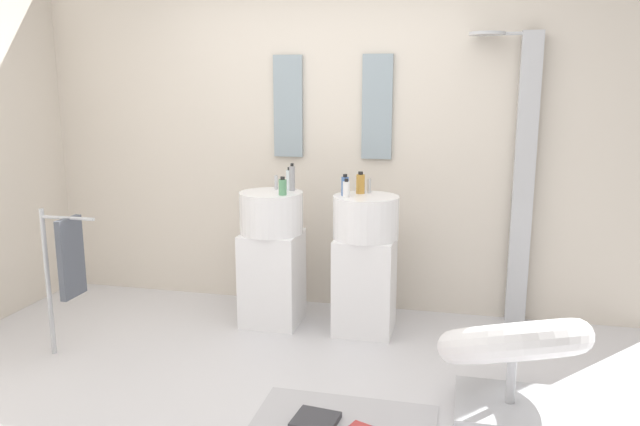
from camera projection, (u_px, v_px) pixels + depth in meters
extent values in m
cube|color=silver|center=(270.00, 406.00, 3.38)|extent=(4.80, 3.60, 0.04)
cube|color=beige|center=(334.00, 138.00, 4.68)|extent=(4.80, 0.10, 2.60)
cube|color=white|center=(272.00, 278.00, 4.45)|extent=(0.40, 0.40, 0.67)
cylinder|color=white|center=(271.00, 212.00, 4.36)|extent=(0.45, 0.45, 0.29)
cylinder|color=#B7BABF|center=(276.00, 182.00, 4.43)|extent=(0.02, 0.02, 0.10)
cube|color=white|center=(365.00, 285.00, 4.30)|extent=(0.40, 0.40, 0.67)
cylinder|color=white|center=(366.00, 217.00, 4.21)|extent=(0.45, 0.45, 0.29)
cylinder|color=#B7BABF|center=(369.00, 186.00, 4.28)|extent=(0.02, 0.02, 0.10)
cube|color=#8C9EA8|center=(288.00, 106.00, 4.65)|extent=(0.22, 0.03, 0.75)
cube|color=#8C9EA8|center=(377.00, 107.00, 4.50)|extent=(0.22, 0.03, 0.75)
cube|color=#B7BABF|center=(523.00, 183.00, 4.32)|extent=(0.14, 0.08, 2.05)
cylinder|color=#B7BABF|center=(510.00, 33.00, 4.13)|extent=(0.30, 0.02, 0.02)
cylinder|color=#B7BABF|center=(487.00, 34.00, 4.13)|extent=(0.24, 0.24, 0.02)
cube|color=#B7BABF|center=(509.00, 407.00, 3.26)|extent=(0.56, 0.50, 0.06)
cylinder|color=#B7BABF|center=(511.00, 378.00, 3.23)|extent=(0.05, 0.05, 0.34)
torus|color=white|center=(514.00, 342.00, 3.19)|extent=(1.04, 1.04, 0.49)
cylinder|color=#B7BABF|center=(48.00, 283.00, 3.90)|extent=(0.03, 0.03, 0.95)
cylinder|color=#B7BABF|center=(68.00, 218.00, 3.77)|extent=(0.36, 0.02, 0.02)
cube|color=#4C515B|center=(71.00, 258.00, 3.82)|extent=(0.04, 0.22, 0.50)
cube|color=#38383D|center=(315.00, 421.00, 3.14)|extent=(0.24, 0.23, 0.03)
cylinder|color=silver|center=(290.00, 180.00, 4.40)|extent=(0.06, 0.06, 0.14)
cylinder|color=black|center=(290.00, 169.00, 4.38)|extent=(0.03, 0.03, 0.02)
cylinder|color=white|center=(346.00, 189.00, 4.13)|extent=(0.05, 0.05, 0.10)
cylinder|color=black|center=(346.00, 180.00, 4.12)|extent=(0.03, 0.03, 0.02)
cylinder|color=#99999E|center=(292.00, 179.00, 4.37)|extent=(0.04, 0.04, 0.17)
cylinder|color=black|center=(292.00, 165.00, 4.35)|extent=(0.02, 0.02, 0.02)
cylinder|color=#4C72B7|center=(345.00, 186.00, 4.18)|extent=(0.05, 0.05, 0.13)
cylinder|color=black|center=(345.00, 176.00, 4.17)|extent=(0.03, 0.03, 0.02)
cylinder|color=#59996B|center=(283.00, 187.00, 4.20)|extent=(0.05, 0.05, 0.11)
cylinder|color=black|center=(283.00, 178.00, 4.19)|extent=(0.03, 0.03, 0.02)
cylinder|color=#C68C38|center=(360.00, 184.00, 4.26)|extent=(0.06, 0.06, 0.13)
cylinder|color=black|center=(361.00, 173.00, 4.25)|extent=(0.03, 0.03, 0.02)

